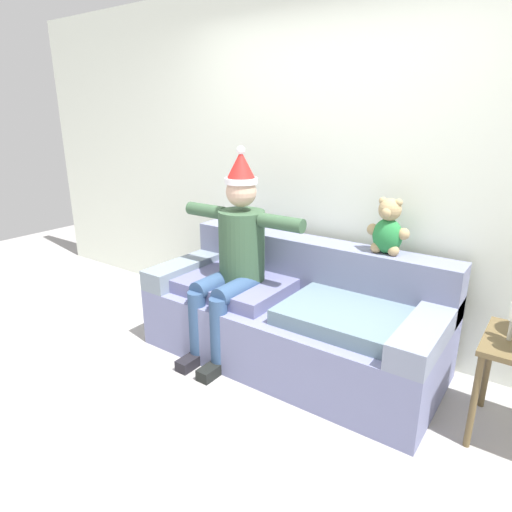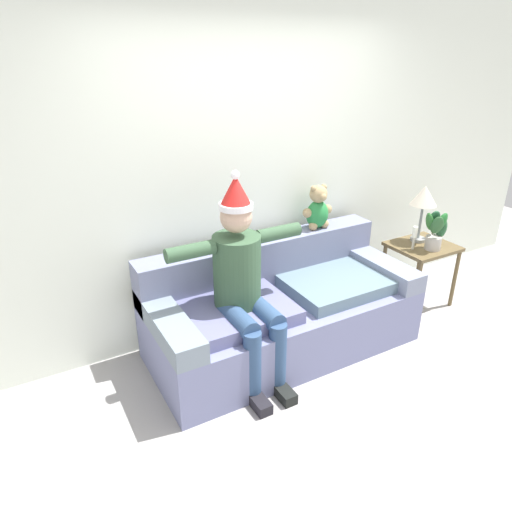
% 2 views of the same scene
% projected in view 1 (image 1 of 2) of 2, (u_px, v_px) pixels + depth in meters
% --- Properties ---
extents(ground_plane, '(10.00, 10.00, 0.00)m').
position_uv_depth(ground_plane, '(202.00, 430.00, 2.54)').
color(ground_plane, '#9F9C99').
extents(back_wall, '(7.00, 0.10, 2.70)m').
position_uv_depth(back_wall, '(334.00, 168.00, 3.32)').
color(back_wall, silver).
rests_on(back_wall, ground_plane).
extents(couch, '(2.12, 0.93, 0.84)m').
position_uv_depth(couch, '(293.00, 316.00, 3.22)').
color(couch, slate).
rests_on(couch, ground_plane).
extents(person_seated, '(1.02, 0.77, 1.53)m').
position_uv_depth(person_seated, '(234.00, 253.00, 3.18)').
color(person_seated, '#355338').
rests_on(person_seated, ground_plane).
extents(teddy_bear, '(0.29, 0.17, 0.38)m').
position_uv_depth(teddy_bear, '(388.00, 229.00, 2.93)').
color(teddy_bear, '#257A3B').
rests_on(teddy_bear, couch).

